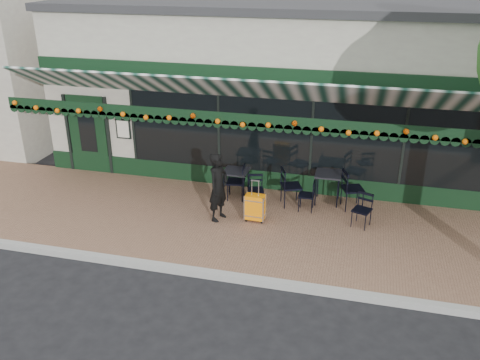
% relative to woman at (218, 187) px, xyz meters
% --- Properties ---
extents(ground, '(80.00, 80.00, 0.00)m').
position_rel_woman_xyz_m(ground, '(0.47, -2.05, -0.96)').
color(ground, black).
rests_on(ground, ground).
extents(sidewalk, '(18.00, 4.00, 0.15)m').
position_rel_woman_xyz_m(sidewalk, '(0.47, -0.05, -0.89)').
color(sidewalk, brown).
rests_on(sidewalk, ground).
extents(curb, '(18.00, 0.16, 0.15)m').
position_rel_woman_xyz_m(curb, '(0.47, -2.13, -0.89)').
color(curb, '#9E9E99').
rests_on(curb, ground).
extents(restaurant_building, '(12.00, 9.60, 4.50)m').
position_rel_woman_xyz_m(restaurant_building, '(0.47, 5.79, 1.31)').
color(restaurant_building, '#9E9589').
rests_on(restaurant_building, ground).
extents(woman, '(0.55, 0.68, 1.63)m').
position_rel_woman_xyz_m(woman, '(0.00, 0.00, 0.00)').
color(woman, black).
rests_on(woman, sidewalk).
extents(suitcase, '(0.46, 0.27, 1.02)m').
position_rel_woman_xyz_m(suitcase, '(0.84, 0.11, -0.47)').
color(suitcase, orange).
rests_on(suitcase, sidewalk).
extents(cafe_table_a, '(0.63, 0.63, 0.78)m').
position_rel_woman_xyz_m(cafe_table_a, '(2.37, 1.50, -0.11)').
color(cafe_table_a, black).
rests_on(cafe_table_a, sidewalk).
extents(cafe_table_b, '(0.61, 0.61, 0.75)m').
position_rel_woman_xyz_m(cafe_table_b, '(0.11, 1.21, -0.14)').
color(cafe_table_b, black).
rests_on(cafe_table_b, sidewalk).
extents(chair_a_left, '(0.39, 0.39, 0.77)m').
position_rel_woman_xyz_m(chair_a_left, '(1.92, 0.94, -0.43)').
color(chair_a_left, black).
rests_on(chair_a_left, sidewalk).
extents(chair_a_right, '(0.64, 0.64, 1.00)m').
position_rel_woman_xyz_m(chair_a_right, '(2.98, 1.33, -0.31)').
color(chair_a_right, black).
rests_on(chair_a_right, sidewalk).
extents(chair_a_front, '(0.51, 0.51, 0.79)m').
position_rel_woman_xyz_m(chair_a_front, '(3.23, 0.44, -0.42)').
color(chair_a_front, black).
rests_on(chair_a_front, sidewalk).
extents(chair_b_left, '(0.50, 0.50, 0.90)m').
position_rel_woman_xyz_m(chair_b_left, '(0.11, 1.16, -0.36)').
color(chair_b_left, black).
rests_on(chair_b_left, sidewalk).
extents(chair_b_right, '(0.63, 0.63, 0.97)m').
position_rel_woman_xyz_m(chair_b_right, '(1.51, 1.15, -0.33)').
color(chair_b_right, black).
rests_on(chair_b_right, sidewalk).
extents(chair_b_front, '(0.48, 0.48, 0.77)m').
position_rel_woman_xyz_m(chair_b_front, '(0.68, 0.93, -0.43)').
color(chair_b_front, black).
rests_on(chair_b_front, sidewalk).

